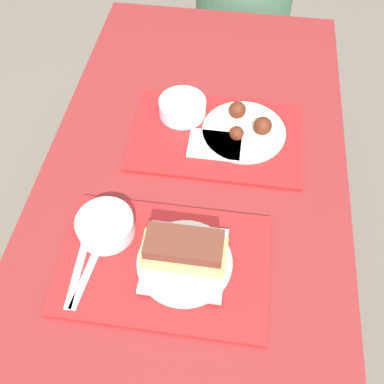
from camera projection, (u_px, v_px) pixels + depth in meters
ground_plane at (189, 311)px, 1.65m from camera, size 12.00×12.00×0.00m
picnic_table at (188, 225)px, 1.12m from camera, size 0.78×1.66×0.74m
picnic_bench_far at (222, 62)px, 1.96m from camera, size 0.74×0.28×0.42m
tray_near at (165, 263)px, 0.94m from camera, size 0.46×0.30×0.01m
tray_far at (216, 136)px, 1.16m from camera, size 0.46×0.30×0.01m
bowl_coleslaw_near at (105, 225)px, 0.96m from camera, size 0.13×0.13×0.05m
brisket_sandwich_plate at (184, 255)px, 0.90m from camera, size 0.21×0.21×0.10m
plastic_fork_near at (78, 271)px, 0.92m from camera, size 0.02×0.17×0.00m
plastic_knife_near at (88, 273)px, 0.92m from camera, size 0.04×0.17×0.00m
condiment_packet at (177, 236)px, 0.97m from camera, size 0.04×0.03×0.01m
bowl_coleslaw_far at (182, 107)px, 1.18m from camera, size 0.13×0.13×0.05m
wings_plate_far at (245, 127)px, 1.15m from camera, size 0.23×0.23×0.06m
napkin_far at (215, 145)px, 1.13m from camera, size 0.14×0.10×0.01m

